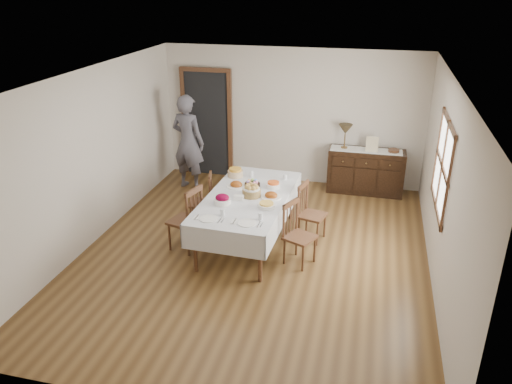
% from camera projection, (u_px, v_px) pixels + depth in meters
% --- Properties ---
extents(ground, '(6.00, 6.00, 0.00)m').
position_uv_depth(ground, '(254.00, 253.00, 7.42)').
color(ground, brown).
extents(room_shell, '(5.02, 6.02, 2.65)m').
position_uv_depth(room_shell, '(251.00, 138.00, 7.17)').
color(room_shell, white).
rests_on(room_shell, ground).
extents(dining_table, '(1.26, 2.34, 0.79)m').
position_uv_depth(dining_table, '(248.00, 201.00, 7.44)').
color(dining_table, silver).
rests_on(dining_table, ground).
extents(chair_left_near, '(0.52, 0.52, 1.01)m').
position_uv_depth(chair_left_near, '(188.00, 218.00, 7.34)').
color(chair_left_near, '#4D2E1C').
rests_on(chair_left_near, ground).
extents(chair_left_far, '(0.46, 0.46, 0.90)m').
position_uv_depth(chair_left_far, '(203.00, 200.00, 8.09)').
color(chair_left_far, '#4D2E1C').
rests_on(chair_left_far, ground).
extents(chair_right_near, '(0.51, 0.51, 0.92)m').
position_uv_depth(chair_right_near, '(297.00, 233.00, 7.01)').
color(chair_right_near, '#4D2E1C').
rests_on(chair_right_near, ground).
extents(chair_right_far, '(0.46, 0.46, 0.91)m').
position_uv_depth(chair_right_far, '(310.00, 212.00, 7.66)').
color(chair_right_far, '#4D2E1C').
rests_on(chair_right_far, ground).
extents(sideboard, '(1.39, 0.51, 0.84)m').
position_uv_depth(sideboard, '(366.00, 171.00, 9.35)').
color(sideboard, black).
rests_on(sideboard, ground).
extents(person, '(0.68, 0.52, 1.94)m').
position_uv_depth(person, '(188.00, 139.00, 9.35)').
color(person, '#53515C').
rests_on(person, ground).
extents(bread_basket, '(0.27, 0.27, 0.19)m').
position_uv_depth(bread_basket, '(251.00, 191.00, 7.35)').
color(bread_basket, olive).
rests_on(bread_basket, dining_table).
extents(egg_basket, '(0.24, 0.24, 0.11)m').
position_uv_depth(egg_basket, '(252.00, 184.00, 7.72)').
color(egg_basket, black).
rests_on(egg_basket, dining_table).
extents(ham_platter_a, '(0.30, 0.30, 0.11)m').
position_uv_depth(ham_platter_a, '(236.00, 185.00, 7.71)').
color(ham_platter_a, white).
rests_on(ham_platter_a, dining_table).
extents(ham_platter_b, '(0.30, 0.30, 0.11)m').
position_uv_depth(ham_platter_b, '(271.00, 196.00, 7.33)').
color(ham_platter_b, white).
rests_on(ham_platter_b, dining_table).
extents(beet_bowl, '(0.25, 0.25, 0.15)m').
position_uv_depth(beet_bowl, '(222.00, 200.00, 7.12)').
color(beet_bowl, white).
rests_on(beet_bowl, dining_table).
extents(carrot_bowl, '(0.22, 0.22, 0.10)m').
position_uv_depth(carrot_bowl, '(273.00, 185.00, 7.67)').
color(carrot_bowl, white).
rests_on(carrot_bowl, dining_table).
extents(pineapple_bowl, '(0.25, 0.25, 0.14)m').
position_uv_depth(pineapple_bowl, '(235.00, 173.00, 8.08)').
color(pineapple_bowl, tan).
rests_on(pineapple_bowl, dining_table).
extents(casserole_dish, '(0.25, 0.25, 0.08)m').
position_uv_depth(casserole_dish, '(266.00, 205.00, 7.02)').
color(casserole_dish, white).
rests_on(casserole_dish, dining_table).
extents(butter_dish, '(0.14, 0.10, 0.07)m').
position_uv_depth(butter_dish, '(239.00, 198.00, 7.25)').
color(butter_dish, white).
rests_on(butter_dish, dining_table).
extents(setting_left, '(0.42, 0.31, 0.10)m').
position_uv_depth(setting_left, '(213.00, 216.00, 6.72)').
color(setting_left, white).
rests_on(setting_left, dining_table).
extents(setting_right, '(0.42, 0.31, 0.10)m').
position_uv_depth(setting_right, '(251.00, 221.00, 6.61)').
color(setting_right, white).
rests_on(setting_right, dining_table).
extents(glass_far_a, '(0.06, 0.06, 0.11)m').
position_uv_depth(glass_far_a, '(252.00, 174.00, 8.07)').
color(glass_far_a, silver).
rests_on(glass_far_a, dining_table).
extents(glass_far_b, '(0.06, 0.06, 0.09)m').
position_uv_depth(glass_far_b, '(285.00, 177.00, 7.96)').
color(glass_far_b, silver).
rests_on(glass_far_b, dining_table).
extents(runner, '(1.30, 0.35, 0.01)m').
position_uv_depth(runner, '(366.00, 150.00, 9.17)').
color(runner, white).
rests_on(runner, sideboard).
extents(table_lamp, '(0.26, 0.26, 0.46)m').
position_uv_depth(table_lamp, '(345.00, 130.00, 9.14)').
color(table_lamp, brown).
rests_on(table_lamp, sideboard).
extents(picture_frame, '(0.22, 0.08, 0.28)m').
position_uv_depth(picture_frame, '(372.00, 144.00, 9.05)').
color(picture_frame, beige).
rests_on(picture_frame, sideboard).
extents(deco_bowl, '(0.20, 0.20, 0.06)m').
position_uv_depth(deco_bowl, '(394.00, 151.00, 9.06)').
color(deco_bowl, '#4D2E1C').
rests_on(deco_bowl, sideboard).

